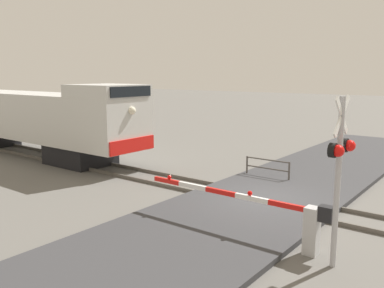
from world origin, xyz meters
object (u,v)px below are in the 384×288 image
at_px(crossing_signal, 340,162).
at_px(guard_railing, 267,167).
at_px(crossing_gate, 285,217).
at_px(locomotive, 31,117).

relative_size(crossing_signal, guard_railing, 1.95).
distance_m(crossing_gate, guard_railing, 7.22).
xyz_separation_m(locomotive, crossing_gate, (-3.22, -17.41, -1.30)).
distance_m(locomotive, crossing_signal, 19.21).
distance_m(locomotive, crossing_gate, 17.76).
bearing_deg(crossing_signal, guard_railing, 38.38).
bearing_deg(crossing_signal, crossing_gate, 77.17).
relative_size(crossing_gate, guard_railing, 2.80).
bearing_deg(locomotive, guard_railing, -77.79).
distance_m(locomotive, guard_railing, 14.11).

